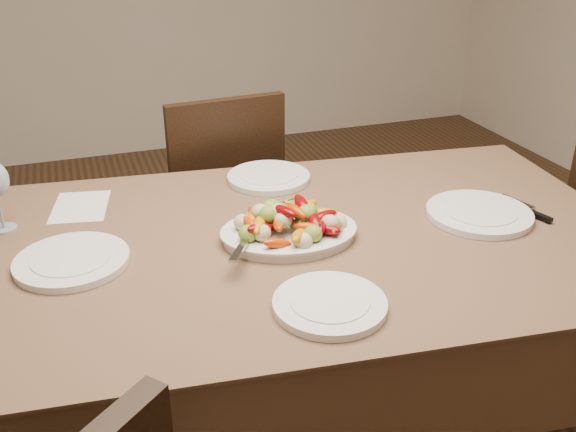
# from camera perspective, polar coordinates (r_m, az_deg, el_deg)

# --- Properties ---
(dining_table) EXTENTS (1.94, 1.24, 0.76)m
(dining_table) POSITION_cam_1_polar(r_m,az_deg,el_deg) (1.88, 0.00, -12.15)
(dining_table) COLOR brown
(dining_table) RESTS_ON ground
(chair_far) EXTENTS (0.45, 0.45, 0.95)m
(chair_far) POSITION_cam_1_polar(r_m,az_deg,el_deg) (2.54, -6.53, 0.98)
(chair_far) COLOR black
(chair_far) RESTS_ON ground
(serving_platter) EXTENTS (0.37, 0.29, 0.02)m
(serving_platter) POSITION_cam_1_polar(r_m,az_deg,el_deg) (1.66, 0.08, -1.66)
(serving_platter) COLOR white
(serving_platter) RESTS_ON dining_table
(roasted_vegetables) EXTENTS (0.30, 0.22, 0.09)m
(roasted_vegetables) POSITION_cam_1_polar(r_m,az_deg,el_deg) (1.64, 0.08, 0.10)
(roasted_vegetables) COLOR #6E0206
(roasted_vegetables) RESTS_ON serving_platter
(serving_spoon) EXTENTS (0.27, 0.19, 0.03)m
(serving_spoon) POSITION_cam_1_polar(r_m,az_deg,el_deg) (1.60, -1.88, -1.34)
(serving_spoon) COLOR #9EA0A8
(serving_spoon) RESTS_ON serving_platter
(plate_left) EXTENTS (0.27, 0.27, 0.02)m
(plate_left) POSITION_cam_1_polar(r_m,az_deg,el_deg) (1.63, -18.65, -3.82)
(plate_left) COLOR white
(plate_left) RESTS_ON dining_table
(plate_right) EXTENTS (0.29, 0.29, 0.02)m
(plate_right) POSITION_cam_1_polar(r_m,az_deg,el_deg) (1.86, 16.62, 0.19)
(plate_right) COLOR white
(plate_right) RESTS_ON dining_table
(plate_far) EXTENTS (0.26, 0.26, 0.02)m
(plate_far) POSITION_cam_1_polar(r_m,az_deg,el_deg) (2.02, -1.74, 3.43)
(plate_far) COLOR white
(plate_far) RESTS_ON dining_table
(plate_near) EXTENTS (0.25, 0.25, 0.02)m
(plate_near) POSITION_cam_1_polar(r_m,az_deg,el_deg) (1.39, 3.73, -7.87)
(plate_near) COLOR white
(plate_near) RESTS_ON dining_table
(menu_card) EXTENTS (0.19, 0.23, 0.00)m
(menu_card) POSITION_cam_1_polar(r_m,az_deg,el_deg) (1.93, -17.97, 0.79)
(menu_card) COLOR silver
(menu_card) RESTS_ON dining_table
(table_knife) EXTENTS (0.07, 0.20, 0.01)m
(table_knife) POSITION_cam_1_polar(r_m,az_deg,el_deg) (1.93, 20.56, 0.53)
(table_knife) COLOR #9EA0A8
(table_knife) RESTS_ON dining_table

